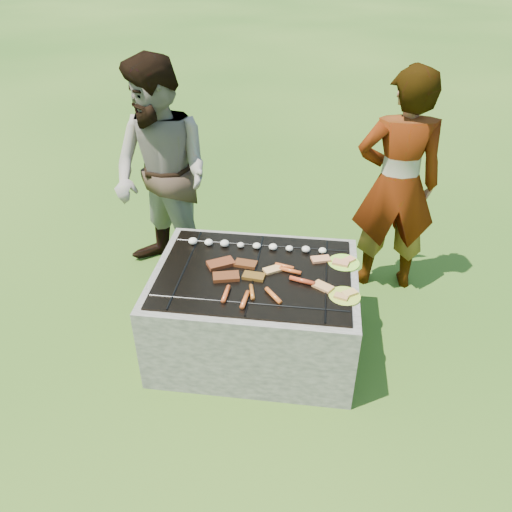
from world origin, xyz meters
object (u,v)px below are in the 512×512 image
Objects in this scene: plate_far at (344,263)px; cook at (397,185)px; plate_near at (345,296)px; fire_pit at (255,312)px; bystander at (162,177)px.

plate_far is 0.84m from cook.
plate_far reaches higher than plate_near.
plate_far is at bearing 17.98° from fire_pit.
cook reaches higher than plate_near.
bystander is (-1.74, -0.11, 0.01)m from cook.
plate_far is 1.52m from bystander.
plate_near is at bearing 67.93° from cook.
fire_pit is 5.92× the size of plate_near.
fire_pit is 0.75× the size of cook.
plate_near is (0.56, -0.17, 0.33)m from fire_pit.
bystander is (-1.37, 0.60, 0.26)m from plate_far.
plate_near is 1.15m from cook.
cook is at bearing 61.96° from plate_far.
cook is (0.93, 0.88, 0.58)m from fire_pit.
plate_far is 0.14× the size of bystander.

